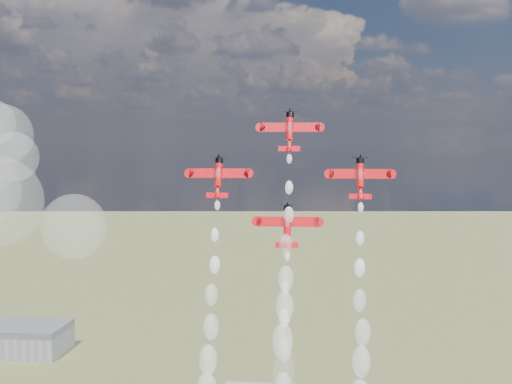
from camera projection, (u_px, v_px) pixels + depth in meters
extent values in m
cube|color=gray|center=(12.00, 341.00, 330.88)|extent=(50.00, 28.00, 10.00)
cube|color=#595B60|center=(12.00, 328.00, 330.42)|extent=(50.00, 28.00, 3.00)
cylinder|color=red|center=(290.00, 128.00, 133.00)|extent=(1.28, 2.87, 4.92)
cylinder|color=black|center=(290.00, 115.00, 133.72)|extent=(1.47, 1.70, 1.37)
cube|color=red|center=(290.00, 127.00, 133.39)|extent=(11.19, 0.83, 1.79)
cube|color=white|center=(274.00, 128.00, 133.81)|extent=(4.40, 0.20, 0.48)
cube|color=white|center=(306.00, 128.00, 133.17)|extent=(4.40, 0.20, 0.48)
cube|color=red|center=(289.00, 149.00, 131.71)|extent=(4.04, 0.46, 0.98)
cube|color=red|center=(289.00, 148.00, 131.00)|extent=(0.13, 1.88, 1.66)
ellipsoid|color=silver|center=(290.00, 128.00, 132.49)|extent=(1.01, 1.64, 2.45)
cone|color=red|center=(289.00, 145.00, 132.01)|extent=(1.28, 2.04, 2.68)
cylinder|color=red|center=(218.00, 174.00, 131.80)|extent=(1.28, 2.87, 4.92)
cylinder|color=black|center=(219.00, 161.00, 132.52)|extent=(1.47, 1.70, 1.37)
cube|color=red|center=(219.00, 173.00, 132.19)|extent=(11.19, 0.83, 1.79)
cube|color=white|center=(203.00, 173.00, 132.61)|extent=(4.40, 0.20, 0.48)
cube|color=white|center=(235.00, 174.00, 131.98)|extent=(4.40, 0.20, 0.48)
cube|color=red|center=(217.00, 195.00, 130.51)|extent=(4.04, 0.46, 0.98)
cube|color=red|center=(217.00, 195.00, 129.81)|extent=(0.13, 1.88, 1.66)
ellipsoid|color=silver|center=(218.00, 174.00, 131.30)|extent=(1.01, 1.64, 2.45)
cone|color=red|center=(217.00, 192.00, 130.81)|extent=(1.28, 2.04, 2.68)
cylinder|color=red|center=(360.00, 175.00, 129.09)|extent=(1.28, 2.87, 4.92)
cylinder|color=black|center=(360.00, 161.00, 129.81)|extent=(1.47, 1.70, 1.37)
cube|color=red|center=(360.00, 174.00, 129.47)|extent=(11.19, 0.83, 1.79)
cube|color=white|center=(343.00, 174.00, 129.89)|extent=(4.40, 0.20, 0.48)
cube|color=white|center=(377.00, 174.00, 129.26)|extent=(4.40, 0.20, 0.48)
cube|color=red|center=(360.00, 196.00, 127.80)|extent=(4.04, 0.46, 0.98)
cube|color=red|center=(361.00, 196.00, 127.09)|extent=(0.13, 1.88, 1.66)
ellipsoid|color=silver|center=(360.00, 174.00, 128.58)|extent=(1.01, 1.64, 2.45)
cone|color=red|center=(360.00, 193.00, 128.09)|extent=(1.28, 2.04, 2.68)
cylinder|color=red|center=(287.00, 223.00, 127.89)|extent=(1.28, 2.87, 4.92)
cylinder|color=black|center=(288.00, 209.00, 128.61)|extent=(1.47, 1.70, 1.37)
cube|color=red|center=(288.00, 222.00, 128.27)|extent=(11.19, 0.83, 1.79)
cube|color=white|center=(271.00, 222.00, 128.69)|extent=(4.40, 0.20, 0.48)
cube|color=white|center=(304.00, 222.00, 128.06)|extent=(4.40, 0.20, 0.48)
cube|color=red|center=(287.00, 245.00, 126.60)|extent=(4.04, 0.46, 0.98)
cube|color=red|center=(287.00, 245.00, 125.89)|extent=(0.13, 1.88, 1.66)
ellipsoid|color=silver|center=(287.00, 223.00, 127.38)|extent=(1.01, 1.64, 2.45)
cone|color=red|center=(287.00, 241.00, 126.89)|extent=(1.28, 2.04, 2.68)
sphere|color=white|center=(289.00, 159.00, 131.35)|extent=(1.03, 1.03, 1.03)
sphere|color=white|center=(289.00, 188.00, 129.68)|extent=(1.44, 1.44, 1.44)
sphere|color=white|center=(289.00, 215.00, 128.14)|extent=(1.86, 1.86, 1.86)
sphere|color=white|center=(286.00, 245.00, 126.61)|extent=(2.28, 2.28, 2.28)
sphere|color=white|center=(286.00, 279.00, 124.92)|extent=(2.70, 2.70, 2.70)
sphere|color=white|center=(285.00, 307.00, 123.28)|extent=(3.12, 3.12, 3.12)
sphere|color=white|center=(283.00, 341.00, 121.92)|extent=(3.53, 3.53, 3.53)
sphere|color=white|center=(284.00, 373.00, 120.62)|extent=(3.95, 3.95, 3.95)
sphere|color=white|center=(217.00, 205.00, 130.17)|extent=(1.03, 1.03, 1.03)
sphere|color=white|center=(215.00, 235.00, 128.57)|extent=(1.44, 1.44, 1.44)
sphere|color=white|center=(215.00, 265.00, 127.22)|extent=(1.86, 1.86, 1.86)
sphere|color=white|center=(211.00, 295.00, 125.76)|extent=(2.28, 2.28, 2.28)
sphere|color=white|center=(211.00, 327.00, 123.66)|extent=(2.70, 2.70, 2.70)
sphere|color=white|center=(208.00, 360.00, 122.62)|extent=(3.12, 3.12, 3.12)
sphere|color=white|center=(361.00, 207.00, 127.23)|extent=(1.03, 1.03, 1.03)
sphere|color=white|center=(360.00, 238.00, 125.89)|extent=(1.44, 1.44, 1.44)
sphere|color=white|center=(360.00, 268.00, 124.27)|extent=(1.86, 1.86, 1.86)
sphere|color=white|center=(360.00, 300.00, 122.75)|extent=(2.28, 2.28, 2.28)
sphere|color=white|center=(363.00, 332.00, 120.87)|extent=(2.70, 2.70, 2.70)
sphere|color=white|center=(361.00, 362.00, 119.98)|extent=(3.12, 3.12, 3.12)
sphere|color=white|center=(287.00, 256.00, 126.24)|extent=(1.03, 1.03, 1.03)
sphere|color=white|center=(285.00, 288.00, 124.70)|extent=(1.44, 1.44, 1.44)
sphere|color=white|center=(284.00, 318.00, 122.96)|extent=(1.86, 1.86, 1.86)
sphere|color=white|center=(285.00, 351.00, 121.53)|extent=(2.28, 2.28, 2.28)
sphere|color=white|center=(14.00, 157.00, 159.19)|extent=(11.12, 11.12, 11.12)
sphere|color=white|center=(2.00, 135.00, 165.91)|extent=(14.27, 14.27, 14.27)
sphere|color=white|center=(74.00, 227.00, 164.20)|extent=(15.18, 15.18, 15.18)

